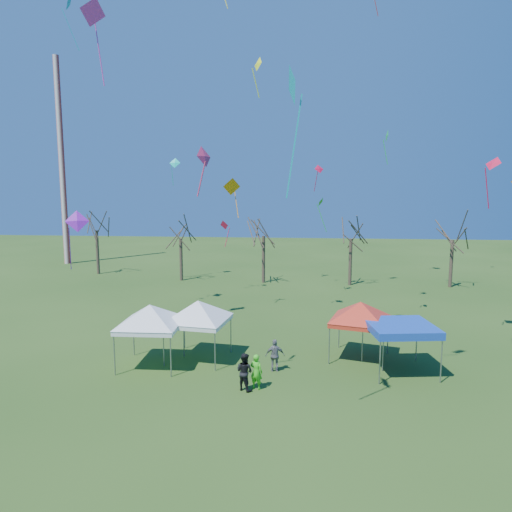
{
  "coord_description": "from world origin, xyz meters",
  "views": [
    {
      "loc": [
        1.52,
        -19.9,
        8.83
      ],
      "look_at": [
        -0.88,
        3.0,
        5.63
      ],
      "focal_mm": 32.0,
      "sensor_mm": 36.0,
      "label": 1
    }
  ],
  "objects": [
    {
      "name": "kite_17",
      "position": [
        12.07,
        7.43,
        10.42
      ],
      "size": [
        1.12,
        1.2,
        2.97
      ],
      "rotation": [
        0.0,
        0.0,
        5.3
      ],
      "color": "red",
      "rests_on": "ground"
    },
    {
      "name": "tree_3",
      "position": [
        6.03,
        24.04,
        6.08
      ],
      "size": [
        3.59,
        3.59,
        7.91
      ],
      "color": "#3D2D21",
      "rests_on": "ground"
    },
    {
      "name": "tree_4",
      "position": [
        15.36,
        24.0,
        6.06
      ],
      "size": [
        3.58,
        3.58,
        7.89
      ],
      "color": "#3D2D21",
      "rests_on": "ground"
    },
    {
      "name": "kite_5",
      "position": [
        1.14,
        -4.64,
        12.2
      ],
      "size": [
        0.56,
        1.33,
        4.26
      ],
      "rotation": [
        0.0,
        0.0,
        1.76
      ],
      "color": "#0CAFB9",
      "rests_on": "ground"
    },
    {
      "name": "ground",
      "position": [
        0.0,
        0.0,
        0.0
      ],
      "size": [
        140.0,
        140.0,
        0.0
      ],
      "primitive_type": "plane",
      "color": "#284A17",
      "rests_on": "ground"
    },
    {
      "name": "kite_13",
      "position": [
        -5.48,
        20.07,
        5.95
      ],
      "size": [
        1.02,
        0.91,
        2.37
      ],
      "rotation": [
        0.0,
        0.0,
        2.58
      ],
      "color": "red",
      "rests_on": "ground"
    },
    {
      "name": "kite_22",
      "position": [
        2.9,
        18.86,
        7.98
      ],
      "size": [
        0.96,
        1.07,
        2.96
      ],
      "rotation": [
        0.0,
        0.0,
        4.36
      ],
      "color": "#169420",
      "rests_on": "ground"
    },
    {
      "name": "kite_7",
      "position": [
        -13.22,
        8.92,
        20.55
      ],
      "size": [
        1.05,
        1.23,
        3.29
      ],
      "rotation": [
        0.0,
        0.0,
        5.09
      ],
      "color": "#0C97BB",
      "rests_on": "ground"
    },
    {
      "name": "kite_2",
      "position": [
        -11.2,
        24.72,
        11.72
      ],
      "size": [
        1.12,
        0.61,
        2.72
      ],
      "rotation": [
        0.0,
        0.0,
        0.04
      ],
      "color": "#0DC5B3",
      "rests_on": "ground"
    },
    {
      "name": "kite_11",
      "position": [
        -3.7,
        12.98,
        9.27
      ],
      "size": [
        1.42,
        1.11,
        2.92
      ],
      "rotation": [
        0.0,
        0.0,
        3.65
      ],
      "color": "orange",
      "rests_on": "ground"
    },
    {
      "name": "radio_mast",
      "position": [
        -28.0,
        34.0,
        12.5
      ],
      "size": [
        0.7,
        0.7,
        25.0
      ],
      "primitive_type": "cylinder",
      "color": "silver",
      "rests_on": "ground"
    },
    {
      "name": "person_green",
      "position": [
        -0.51,
        -0.32,
        0.81
      ],
      "size": [
        0.69,
        0.57,
        1.62
      ],
      "primitive_type": "imported",
      "rotation": [
        0.0,
        0.0,
        2.79
      ],
      "color": "#3DCE21",
      "rests_on": "ground"
    },
    {
      "name": "tree_0",
      "position": [
        -20.85,
        27.38,
        6.49
      ],
      "size": [
        3.83,
        3.83,
        8.44
      ],
      "color": "#3D2D21",
      "rests_on": "ground"
    },
    {
      "name": "kite_1",
      "position": [
        -2.64,
        -0.89,
        10.3
      ],
      "size": [
        0.7,
        0.97,
        2.11
      ],
      "rotation": [
        0.0,
        0.0,
        1.11
      ],
      "color": "#D83060",
      "rests_on": "ground"
    },
    {
      "name": "kite_8",
      "position": [
        -10.08,
        5.39,
        18.54
      ],
      "size": [
        1.58,
        1.77,
        4.57
      ],
      "rotation": [
        0.0,
        0.0,
        4.11
      ],
      "color": "#E533B0",
      "rests_on": "ground"
    },
    {
      "name": "person_dark",
      "position": [
        -1.03,
        -0.49,
        0.86
      ],
      "size": [
        1.05,
        0.98,
        1.71
      ],
      "primitive_type": "imported",
      "rotation": [
        0.0,
        0.0,
        2.62
      ],
      "color": "black",
      "rests_on": "ground"
    },
    {
      "name": "tree_2",
      "position": [
        -2.37,
        24.38,
        6.29
      ],
      "size": [
        3.71,
        3.71,
        8.18
      ],
      "color": "#3D2D21",
      "rests_on": "ground"
    },
    {
      "name": "tree_1",
      "position": [
        -10.77,
        24.65,
        5.79
      ],
      "size": [
        3.42,
        3.42,
        7.54
      ],
      "color": "#3D2D21",
      "rests_on": "ground"
    },
    {
      "name": "person_grey",
      "position": [
        0.2,
        1.82,
        0.82
      ],
      "size": [
        1.0,
        0.53,
        1.63
      ],
      "primitive_type": "imported",
      "rotation": [
        0.0,
        0.0,
        3.29
      ],
      "color": "slate",
      "rests_on": "ground"
    },
    {
      "name": "tent_white_mid",
      "position": [
        -3.97,
        3.1,
        2.98
      ],
      "size": [
        4.15,
        4.15,
        3.69
      ],
      "rotation": [
        0.0,
        0.0,
        -0.13
      ],
      "color": "gray",
      "rests_on": "ground"
    },
    {
      "name": "tent_white_west",
      "position": [
        -6.19,
        1.93,
        2.99
      ],
      "size": [
        4.2,
        4.2,
        3.71
      ],
      "rotation": [
        0.0,
        0.0,
        0.03
      ],
      "color": "gray",
      "rests_on": "ground"
    },
    {
      "name": "kite_14",
      "position": [
        -11.54,
        5.26,
        7.17
      ],
      "size": [
        1.45,
        1.23,
        3.53
      ],
      "rotation": [
        0.0,
        0.0,
        0.5
      ],
      "color": "purple",
      "rests_on": "ground"
    },
    {
      "name": "tent_blue",
      "position": [
        6.34,
        2.42,
        2.25
      ],
      "size": [
        3.54,
        3.54,
        2.45
      ],
      "rotation": [
        0.0,
        0.0,
        0.15
      ],
      "color": "gray",
      "rests_on": "ground"
    },
    {
      "name": "kite_19",
      "position": [
        2.79,
        20.94,
        10.86
      ],
      "size": [
        1.04,
        0.89,
        2.37
      ],
      "rotation": [
        0.0,
        0.0,
        0.48
      ],
      "color": "red",
      "rests_on": "ground"
    },
    {
      "name": "kite_18",
      "position": [
        6.7,
        10.66,
        12.38
      ],
      "size": [
        0.37,
        0.85,
        2.23
      ],
      "rotation": [
        0.0,
        0.0,
        4.72
      ],
      "color": "green",
      "rests_on": "ground"
    },
    {
      "name": "kite_24",
      "position": [
        -1.45,
        9.45,
        16.67
      ],
      "size": [
        0.77,
        0.92,
        2.41
      ],
      "rotation": [
        0.0,
        0.0,
        5.32
      ],
      "color": "#EAFF1A",
      "rests_on": "ground"
    },
    {
      "name": "tent_red",
      "position": [
        4.58,
        4.03,
        2.91
      ],
      "size": [
        3.96,
        3.96,
        3.61
      ],
      "rotation": [
        0.0,
        0.0,
        -0.26
      ],
      "color": "gray",
      "rests_on": "ground"
    }
  ]
}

